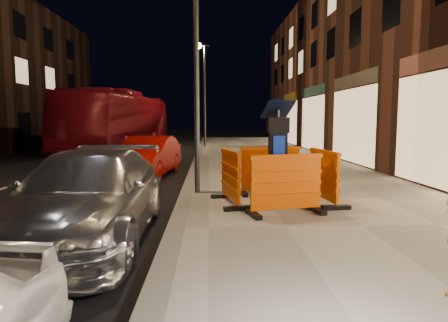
{
  "coord_description": "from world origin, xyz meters",
  "views": [
    {
      "loc": [
        0.55,
        -6.19,
        1.87
      ],
      "look_at": [
        0.8,
        1.0,
        1.1
      ],
      "focal_mm": 32.0,
      "sensor_mm": 36.0,
      "label": 1
    }
  ],
  "objects_px": {
    "barrier_front": "(286,185)",
    "car_silver": "(90,239)",
    "barrier_bldgside": "(324,177)",
    "car_red": "(149,176)",
    "barrier_kerbside": "(230,177)",
    "bus_doubledecker": "(121,151)",
    "barrier_back": "(270,171)",
    "parking_kiosk": "(278,156)"
  },
  "relations": [
    {
      "from": "barrier_kerbside",
      "to": "parking_kiosk",
      "type": "bearing_deg",
      "value": -100.89
    },
    {
      "from": "barrier_front",
      "to": "barrier_bldgside",
      "type": "xyz_separation_m",
      "value": [
        0.95,
        0.95,
        0.0
      ]
    },
    {
      "from": "barrier_front",
      "to": "parking_kiosk",
      "type": "bearing_deg",
      "value": 76.11
    },
    {
      "from": "parking_kiosk",
      "to": "barrier_front",
      "type": "height_order",
      "value": "parking_kiosk"
    },
    {
      "from": "barrier_back",
      "to": "barrier_bldgside",
      "type": "relative_size",
      "value": 1.0
    },
    {
      "from": "bus_doubledecker",
      "to": "barrier_bldgside",
      "type": "bearing_deg",
      "value": -57.86
    },
    {
      "from": "barrier_front",
      "to": "car_silver",
      "type": "bearing_deg",
      "value": -178.59
    },
    {
      "from": "barrier_back",
      "to": "barrier_bldgside",
      "type": "height_order",
      "value": "same"
    },
    {
      "from": "barrier_kerbside",
      "to": "barrier_bldgside",
      "type": "relative_size",
      "value": 1.0
    },
    {
      "from": "barrier_back",
      "to": "barrier_kerbside",
      "type": "relative_size",
      "value": 1.0
    },
    {
      "from": "barrier_front",
      "to": "barrier_back",
      "type": "xyz_separation_m",
      "value": [
        0.0,
        1.9,
        0.0
      ]
    },
    {
      "from": "car_red",
      "to": "bus_doubledecker",
      "type": "relative_size",
      "value": 0.33
    },
    {
      "from": "car_silver",
      "to": "barrier_kerbside",
      "type": "bearing_deg",
      "value": 38.4
    },
    {
      "from": "parking_kiosk",
      "to": "barrier_bldgside",
      "type": "height_order",
      "value": "parking_kiosk"
    },
    {
      "from": "car_silver",
      "to": "parking_kiosk",
      "type": "bearing_deg",
      "value": 29.17
    },
    {
      "from": "parking_kiosk",
      "to": "car_red",
      "type": "distance_m",
      "value": 6.13
    },
    {
      "from": "barrier_front",
      "to": "barrier_kerbside",
      "type": "relative_size",
      "value": 1.0
    },
    {
      "from": "barrier_back",
      "to": "parking_kiosk",
      "type": "bearing_deg",
      "value": -95.89
    },
    {
      "from": "barrier_bldgside",
      "to": "car_red",
      "type": "bearing_deg",
      "value": 33.74
    },
    {
      "from": "car_silver",
      "to": "bus_doubledecker",
      "type": "height_order",
      "value": "bus_doubledecker"
    },
    {
      "from": "parking_kiosk",
      "to": "car_red",
      "type": "xyz_separation_m",
      "value": [
        -3.35,
        5.01,
        -1.12
      ]
    },
    {
      "from": "barrier_bldgside",
      "to": "bus_doubledecker",
      "type": "distance_m",
      "value": 16.67
    },
    {
      "from": "barrier_front",
      "to": "barrier_kerbside",
      "type": "height_order",
      "value": "same"
    },
    {
      "from": "barrier_front",
      "to": "barrier_bldgside",
      "type": "bearing_deg",
      "value": 31.11
    },
    {
      "from": "barrier_front",
      "to": "car_silver",
      "type": "height_order",
      "value": "barrier_front"
    },
    {
      "from": "barrier_back",
      "to": "car_silver",
      "type": "xyz_separation_m",
      "value": [
        -3.23,
        -2.78,
        -0.69
      ]
    },
    {
      "from": "barrier_front",
      "to": "barrier_bldgside",
      "type": "relative_size",
      "value": 1.0
    },
    {
      "from": "barrier_back",
      "to": "car_red",
      "type": "height_order",
      "value": "barrier_back"
    },
    {
      "from": "car_red",
      "to": "bus_doubledecker",
      "type": "bearing_deg",
      "value": 114.56
    },
    {
      "from": "barrier_kerbside",
      "to": "bus_doubledecker",
      "type": "relative_size",
      "value": 0.12
    },
    {
      "from": "barrier_bldgside",
      "to": "car_red",
      "type": "xyz_separation_m",
      "value": [
        -4.3,
        5.01,
        -0.69
      ]
    },
    {
      "from": "barrier_back",
      "to": "barrier_kerbside",
      "type": "bearing_deg",
      "value": -140.89
    },
    {
      "from": "barrier_front",
      "to": "bus_doubledecker",
      "type": "distance_m",
      "value": 17.15
    },
    {
      "from": "barrier_bldgside",
      "to": "car_silver",
      "type": "height_order",
      "value": "barrier_bldgside"
    },
    {
      "from": "parking_kiosk",
      "to": "barrier_bldgside",
      "type": "bearing_deg",
      "value": -8.89
    },
    {
      "from": "barrier_front",
      "to": "barrier_kerbside",
      "type": "distance_m",
      "value": 1.34
    },
    {
      "from": "bus_doubledecker",
      "to": "barrier_front",
      "type": "bearing_deg",
      "value": -62.12
    },
    {
      "from": "parking_kiosk",
      "to": "bus_doubledecker",
      "type": "relative_size",
      "value": 0.16
    },
    {
      "from": "car_silver",
      "to": "barrier_bldgside",
      "type": "bearing_deg",
      "value": 23.28
    },
    {
      "from": "parking_kiosk",
      "to": "car_silver",
      "type": "xyz_separation_m",
      "value": [
        -3.23,
        -1.83,
        -1.12
      ]
    },
    {
      "from": "barrier_front",
      "to": "car_silver",
      "type": "xyz_separation_m",
      "value": [
        -3.23,
        -0.88,
        -0.69
      ]
    },
    {
      "from": "barrier_kerbside",
      "to": "car_red",
      "type": "height_order",
      "value": "barrier_kerbside"
    }
  ]
}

